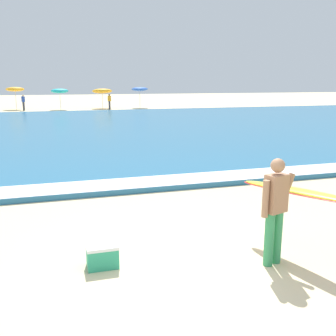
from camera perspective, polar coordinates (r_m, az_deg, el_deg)
ground_plane at (r=6.21m, az=4.07°, el=-14.78°), size 160.00×160.00×0.00m
sea at (r=23.68m, az=-11.70°, el=5.75°), size 120.00×28.00×0.14m
surf_foam at (r=10.58m, az=-5.23°, el=-2.19°), size 120.00×1.16×0.01m
surfer_with_board at (r=6.39m, az=17.15°, el=-4.53°), size 1.28×2.41×1.73m
beach_umbrella_1 at (r=42.77m, az=-21.77°, el=10.80°), size 1.79×1.82×2.32m
beach_umbrella_2 at (r=41.03m, az=-15.79°, el=10.95°), size 1.72×1.73×2.13m
beach_umbrella_3 at (r=42.11m, az=-9.75°, el=11.20°), size 2.09×2.12×2.16m
beach_umbrella_4 at (r=42.38m, az=-4.22°, el=11.59°), size 1.76×1.78×2.24m
beachgoer_near_row_left at (r=40.44m, az=-8.69°, el=9.80°), size 0.32×0.20×1.58m
beachgoer_near_row_mid at (r=40.81m, az=-20.68°, el=9.16°), size 0.32×0.20×1.58m
cooler_box at (r=6.29m, az=-9.71°, el=-12.71°), size 0.49×0.35×0.37m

